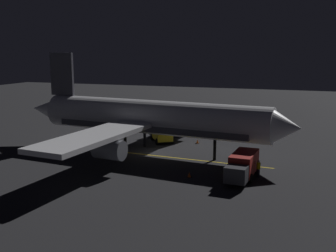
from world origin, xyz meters
TOP-DOWN VIEW (x-y plane):
  - ground_plane at (0.00, 0.00)m, footprint 180.00×180.00m
  - apron_guide_stripe at (1.37, 4.00)m, footprint 1.43×21.66m
  - airliner at (-0.06, -0.60)m, footprint 36.40×36.57m
  - baggage_truck at (6.60, 12.15)m, footprint 6.66×2.54m
  - catering_truck at (-6.49, -1.43)m, footprint 6.10×5.15m
  - ground_crew_worker at (5.61, 13.57)m, footprint 0.40×0.40m
  - traffic_cone_near_left at (7.97, 7.10)m, footprint 0.50×0.50m
  - traffic_cone_near_right at (-6.90, 3.82)m, footprint 0.50×0.50m

SIDE VIEW (x-z plane):
  - ground_plane at x=0.00m, z-range -0.20..0.00m
  - apron_guide_stripe at x=1.37m, z-range 0.00..0.01m
  - traffic_cone_near_left at x=7.97m, z-range -0.03..0.52m
  - traffic_cone_near_right at x=-6.90m, z-range -0.03..0.52m
  - ground_crew_worker at x=5.61m, z-range 0.02..1.76m
  - catering_truck at x=-6.49m, z-range 0.06..2.29m
  - baggage_truck at x=6.60m, z-range 0.05..2.54m
  - airliner at x=-0.06m, z-range -1.82..10.39m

